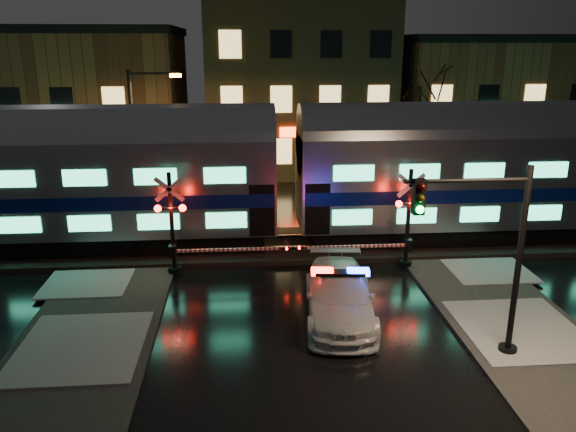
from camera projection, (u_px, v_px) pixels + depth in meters
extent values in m
plane|color=black|center=(297.00, 298.00, 19.39)|extent=(120.00, 120.00, 0.00)
cube|color=black|center=(286.00, 245.00, 24.13)|extent=(90.00, 4.20, 0.24)
cube|color=#2D2D2D|center=(46.00, 415.00, 13.17)|extent=(4.00, 20.00, 0.12)
cube|color=#2D2D2D|center=(576.00, 389.00, 14.15)|extent=(4.00, 20.00, 0.12)
cube|color=brown|center=(77.00, 104.00, 38.07)|extent=(14.00, 10.00, 9.00)
cube|color=brown|center=(296.00, 84.00, 39.31)|extent=(12.00, 11.00, 11.50)
cube|color=brown|center=(477.00, 105.00, 40.25)|extent=(12.00, 10.00, 8.50)
imported|color=white|center=(340.00, 296.00, 17.78)|extent=(2.60, 5.35, 1.50)
cube|color=black|center=(340.00, 273.00, 17.55)|extent=(1.60, 0.55, 0.10)
cube|color=#FF0C05|center=(322.00, 272.00, 17.55)|extent=(0.72, 0.42, 0.18)
cube|color=#1426FF|center=(358.00, 272.00, 17.53)|extent=(0.72, 0.42, 0.18)
cylinder|color=black|center=(405.00, 264.00, 21.98)|extent=(0.49, 0.49, 0.30)
cylinder|color=black|center=(408.00, 220.00, 21.44)|extent=(0.16, 0.16, 3.94)
sphere|color=#FF0C05|center=(399.00, 204.00, 21.03)|extent=(0.26, 0.26, 0.26)
sphere|color=#FF0C05|center=(422.00, 203.00, 21.10)|extent=(0.26, 0.26, 0.26)
cube|color=white|center=(345.00, 247.00, 21.29)|extent=(4.93, 0.10, 0.10)
cube|color=black|center=(408.00, 245.00, 21.48)|extent=(0.25, 0.30, 0.45)
cylinder|color=black|center=(175.00, 271.00, 21.30)|extent=(0.50, 0.50, 0.30)
cylinder|color=black|center=(172.00, 225.00, 20.76)|extent=(0.16, 0.16, 3.98)
sphere|color=#FF0C05|center=(158.00, 209.00, 20.36)|extent=(0.26, 0.26, 0.26)
sphere|color=#FF0C05|center=(183.00, 208.00, 20.42)|extent=(0.26, 0.26, 0.26)
cube|color=white|center=(240.00, 249.00, 20.99)|extent=(4.97, 0.10, 0.10)
cube|color=black|center=(173.00, 251.00, 20.80)|extent=(0.25, 0.30, 0.45)
cylinder|color=black|center=(507.00, 351.00, 15.77)|extent=(0.51, 0.51, 0.27)
cylinder|color=black|center=(518.00, 265.00, 15.02)|extent=(0.16, 0.16, 5.45)
cylinder|color=black|center=(467.00, 180.00, 14.20)|extent=(3.27, 0.11, 0.11)
cube|color=black|center=(419.00, 197.00, 14.07)|extent=(0.29, 0.25, 0.91)
sphere|color=#0CFF3F|center=(420.00, 210.00, 14.00)|extent=(0.20, 0.20, 0.20)
cylinder|color=black|center=(135.00, 149.00, 26.39)|extent=(0.18, 0.18, 7.31)
cylinder|color=black|center=(153.00, 73.00, 25.45)|extent=(2.19, 0.11, 0.11)
cube|color=orange|center=(176.00, 75.00, 25.55)|extent=(0.50, 0.26, 0.16)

